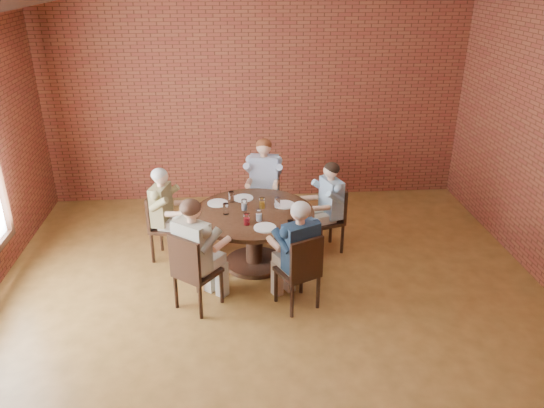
{
  "coord_description": "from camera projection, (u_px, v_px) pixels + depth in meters",
  "views": [
    {
      "loc": [
        -0.41,
        -4.61,
        3.52
      ],
      "look_at": [
        0.04,
        1.0,
        0.96
      ],
      "focal_mm": 35.0,
      "sensor_mm": 36.0,
      "label": 1
    }
  ],
  "objects": [
    {
      "name": "chair_e",
      "position": [
        301.0,
        270.0,
        5.74
      ],
      "size": [
        0.53,
        0.53,
        0.91
      ],
      "rotation": [
        0.0,
        0.0,
        3.58
      ],
      "color": "black",
      "rests_on": "floor"
    },
    {
      "name": "plate_b",
      "position": [
        243.0,
        198.0,
        6.85
      ],
      "size": [
        0.26,
        0.26,
        0.01
      ],
      "primitive_type": "cylinder",
      "color": "white",
      "rests_on": "dining_table"
    },
    {
      "name": "chair_a",
      "position": [
        331.0,
        216.0,
        6.98
      ],
      "size": [
        0.48,
        0.48,
        0.88
      ],
      "rotation": [
        0.0,
        0.0,
        -1.26
      ],
      "color": "black",
      "rests_on": "floor"
    },
    {
      "name": "plate_c",
      "position": [
        218.0,
        203.0,
        6.71
      ],
      "size": [
        0.26,
        0.26,
        0.01
      ],
      "primitive_type": "cylinder",
      "color": "white",
      "rests_on": "dining_table"
    },
    {
      "name": "plate_a",
      "position": [
        284.0,
        205.0,
        6.66
      ],
      "size": [
        0.26,
        0.26,
        0.01
      ],
      "primitive_type": "cylinder",
      "color": "white",
      "rests_on": "dining_table"
    },
    {
      "name": "glass_c",
      "position": [
        231.0,
        197.0,
        6.73
      ],
      "size": [
        0.07,
        0.07,
        0.14
      ],
      "primitive_type": "cylinder",
      "color": "white",
      "rests_on": "dining_table"
    },
    {
      "name": "glass_g",
      "position": [
        259.0,
        215.0,
        6.23
      ],
      "size": [
        0.07,
        0.07,
        0.14
      ],
      "primitive_type": "cylinder",
      "color": "white",
      "rests_on": "dining_table"
    },
    {
      "name": "glass_f",
      "position": [
        247.0,
        219.0,
        6.14
      ],
      "size": [
        0.07,
        0.07,
        0.14
      ],
      "primitive_type": "cylinder",
      "color": "white",
      "rests_on": "dining_table"
    },
    {
      "name": "diner_a",
      "position": [
        327.0,
        208.0,
        6.9
      ],
      "size": [
        0.7,
        0.63,
        1.24
      ],
      "primitive_type": null,
      "rotation": [
        0.0,
        0.0,
        -1.26
      ],
      "color": "#36668D",
      "rests_on": "floor"
    },
    {
      "name": "glass_e",
      "position": [
        226.0,
        209.0,
        6.4
      ],
      "size": [
        0.07,
        0.07,
        0.14
      ],
      "primitive_type": "cylinder",
      "color": "white",
      "rests_on": "dining_table"
    },
    {
      "name": "glass_a",
      "position": [
        277.0,
        203.0,
        6.57
      ],
      "size": [
        0.07,
        0.07,
        0.14
      ],
      "primitive_type": "cylinder",
      "color": "white",
      "rests_on": "dining_table"
    },
    {
      "name": "plate_d",
      "position": [
        265.0,
        228.0,
        6.08
      ],
      "size": [
        0.26,
        0.26,
        0.01
      ],
      "primitive_type": "cylinder",
      "color": "white",
      "rests_on": "dining_table"
    },
    {
      "name": "floor",
      "position": [
        276.0,
        325.0,
        5.67
      ],
      "size": [
        7.0,
        7.0,
        0.0
      ],
      "primitive_type": "plane",
      "color": "olive",
      "rests_on": "ground"
    },
    {
      "name": "chair_d",
      "position": [
        192.0,
        270.0,
        5.73
      ],
      "size": [
        0.59,
        0.59,
        0.93
      ],
      "rotation": [
        0.0,
        0.0,
        2.47
      ],
      "color": "black",
      "rests_on": "floor"
    },
    {
      "name": "smartphone",
      "position": [
        291.0,
        222.0,
        6.21
      ],
      "size": [
        0.06,
        0.13,
        0.01
      ],
      "primitive_type": "cube",
      "rotation": [
        0.0,
        0.0,
        0.01
      ],
      "color": "black",
      "rests_on": "dining_table"
    },
    {
      "name": "diner_c",
      "position": [
        166.0,
        215.0,
        6.72
      ],
      "size": [
        0.68,
        0.6,
        1.24
      ],
      "primitive_type": null,
      "rotation": [
        0.0,
        0.0,
        1.32
      ],
      "color": "brown",
      "rests_on": "floor"
    },
    {
      "name": "wall_back",
      "position": [
        256.0,
        94.0,
        8.14
      ],
      "size": [
        7.0,
        0.0,
        7.0
      ],
      "primitive_type": "plane",
      "rotation": [
        1.57,
        0.0,
        0.0
      ],
      "color": "brown",
      "rests_on": "ground"
    },
    {
      "name": "diner_d",
      "position": [
        197.0,
        254.0,
        5.73
      ],
      "size": [
        0.8,
        0.82,
        1.32
      ],
      "primitive_type": null,
      "rotation": [
        0.0,
        0.0,
        2.47
      ],
      "color": "#C7A79D",
      "rests_on": "floor"
    },
    {
      "name": "glass_d",
      "position": [
        244.0,
        205.0,
        6.51
      ],
      "size": [
        0.07,
        0.07,
        0.14
      ],
      "primitive_type": "cylinder",
      "color": "white",
      "rests_on": "dining_table"
    },
    {
      "name": "chair_c",
      "position": [
        161.0,
        224.0,
        6.78
      ],
      "size": [
        0.46,
        0.46,
        0.88
      ],
      "rotation": [
        0.0,
        0.0,
        1.32
      ],
      "color": "black",
      "rests_on": "floor"
    },
    {
      "name": "chair_b",
      "position": [
        264.0,
        192.0,
        7.67
      ],
      "size": [
        0.48,
        0.48,
        0.93
      ],
      "rotation": [
        0.0,
        0.0,
        -0.18
      ],
      "color": "black",
      "rests_on": "floor"
    },
    {
      "name": "dining_table",
      "position": [
        254.0,
        228.0,
        6.58
      ],
      "size": [
        1.49,
        1.49,
        0.75
      ],
      "color": "black",
      "rests_on": "floor"
    },
    {
      "name": "glass_b",
      "position": [
        262.0,
        203.0,
        6.55
      ],
      "size": [
        0.07,
        0.07,
        0.14
      ],
      "primitive_type": "cylinder",
      "color": "white",
      "rests_on": "dining_table"
    },
    {
      "name": "diner_b",
      "position": [
        264.0,
        184.0,
        7.53
      ],
      "size": [
        0.62,
        0.72,
        1.32
      ],
      "primitive_type": null,
      "rotation": [
        0.0,
        0.0,
        -0.18
      ],
      "color": "#97A4C0",
      "rests_on": "floor"
    },
    {
      "name": "diner_e",
      "position": [
        298.0,
        255.0,
        5.74
      ],
      "size": [
        0.71,
        0.77,
        1.28
      ],
      "primitive_type": null,
      "rotation": [
        0.0,
        0.0,
        3.58
      ],
      "color": "#16293F",
      "rests_on": "floor"
    }
  ]
}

